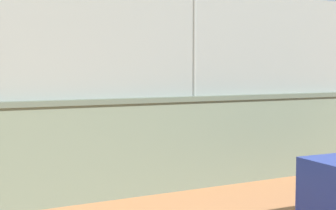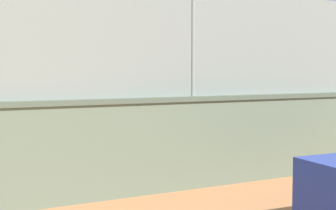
{
  "view_description": "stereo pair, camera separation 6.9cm",
  "coord_description": "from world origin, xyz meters",
  "px_view_note": "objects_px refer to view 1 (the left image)",
  "views": [
    {
      "loc": [
        8.41,
        18.03,
        1.93
      ],
      "look_at": [
        2.91,
        7.83,
        1.08
      ],
      "focal_mm": 49.59,
      "sensor_mm": 36.0,
      "label": 1
    },
    {
      "loc": [
        8.35,
        18.06,
        1.93
      ],
      "look_at": [
        2.91,
        7.83,
        1.08
      ],
      "focal_mm": 49.59,
      "sensor_mm": 36.0,
      "label": 2
    }
  ],
  "objects_px": {
    "sports_ball": "(255,149)",
    "player_near_wall_returning": "(230,105)",
    "player_at_service_line": "(93,117)",
    "player_foreground_swinging": "(84,96)",
    "courtside_bench": "(170,147)"
  },
  "relations": [
    {
      "from": "player_at_service_line",
      "to": "player_foreground_swinging",
      "type": "relative_size",
      "value": 0.89
    },
    {
      "from": "player_foreground_swinging",
      "to": "courtside_bench",
      "type": "height_order",
      "value": "player_foreground_swinging"
    },
    {
      "from": "player_at_service_line",
      "to": "courtside_bench",
      "type": "xyz_separation_m",
      "value": [
        -0.85,
        2.06,
        -0.44
      ]
    },
    {
      "from": "player_near_wall_returning",
      "to": "player_at_service_line",
      "type": "height_order",
      "value": "player_near_wall_returning"
    },
    {
      "from": "player_near_wall_returning",
      "to": "courtside_bench",
      "type": "xyz_separation_m",
      "value": [
        3.33,
        2.65,
        -0.52
      ]
    },
    {
      "from": "player_at_service_line",
      "to": "sports_ball",
      "type": "relative_size",
      "value": 12.67
    },
    {
      "from": "sports_ball",
      "to": "player_at_service_line",
      "type": "bearing_deg",
      "value": -17.24
    },
    {
      "from": "sports_ball",
      "to": "courtside_bench",
      "type": "distance_m",
      "value": 3.0
    },
    {
      "from": "player_near_wall_returning",
      "to": "player_at_service_line",
      "type": "distance_m",
      "value": 4.23
    },
    {
      "from": "player_near_wall_returning",
      "to": "player_foreground_swinging",
      "type": "relative_size",
      "value": 0.96
    },
    {
      "from": "player_foreground_swinging",
      "to": "courtside_bench",
      "type": "distance_m",
      "value": 8.42
    },
    {
      "from": "sports_ball",
      "to": "courtside_bench",
      "type": "bearing_deg",
      "value": 17.92
    },
    {
      "from": "player_foreground_swinging",
      "to": "sports_ball",
      "type": "height_order",
      "value": "player_foreground_swinging"
    },
    {
      "from": "sports_ball",
      "to": "player_near_wall_returning",
      "type": "bearing_deg",
      "value": -106.08
    },
    {
      "from": "player_near_wall_returning",
      "to": "player_foreground_swinging",
      "type": "distance_m",
      "value": 6.15
    }
  ]
}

